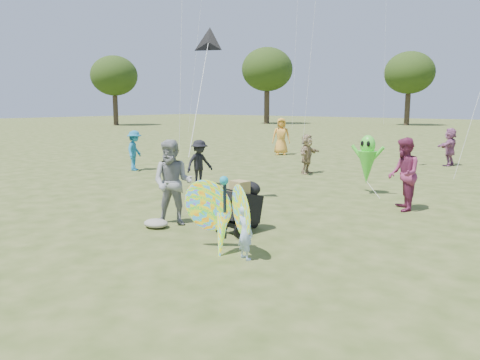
% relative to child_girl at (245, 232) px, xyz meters
% --- Properties ---
extents(ground, '(160.00, 160.00, 0.00)m').
position_rel_child_girl_xyz_m(ground, '(-0.91, -0.23, -0.47)').
color(ground, '#51592B').
rests_on(ground, ground).
extents(child_girl, '(0.39, 0.31, 0.94)m').
position_rel_child_girl_xyz_m(child_girl, '(0.00, 0.00, 0.00)').
color(child_girl, '#ACCAF4').
rests_on(child_girl, ground).
extents(adult_man, '(1.14, 1.06, 1.87)m').
position_rel_child_girl_xyz_m(adult_man, '(-2.64, 0.85, 0.47)').
color(adult_man, gray).
rests_on(adult_man, ground).
extents(grey_bag, '(0.57, 0.47, 0.18)m').
position_rel_child_girl_xyz_m(grey_bag, '(-2.77, 0.45, -0.38)').
color(grey_bag, gray).
rests_on(grey_bag, ground).
extents(crowd_b, '(0.73, 1.05, 1.49)m').
position_rel_child_girl_xyz_m(crowd_b, '(-5.57, 4.81, 0.27)').
color(crowd_b, black).
rests_on(crowd_b, ground).
extents(crowd_d, '(0.56, 1.43, 1.50)m').
position_rel_child_girl_xyz_m(crowd_d, '(-4.21, 9.30, 0.28)').
color(crowd_d, tan).
rests_on(crowd_d, ground).
extents(crowd_e, '(1.03, 1.11, 1.82)m').
position_rel_child_girl_xyz_m(crowd_e, '(0.81, 5.37, 0.44)').
color(crowd_e, '#7F2A50').
rests_on(crowd_e, ground).
extents(crowd_g, '(1.11, 1.03, 1.91)m').
position_rel_child_girl_xyz_m(crowd_g, '(-8.63, 14.26, 0.48)').
color(crowd_g, gold).
rests_on(crowd_g, ground).
extents(crowd_i, '(1.03, 1.18, 1.59)m').
position_rel_child_girl_xyz_m(crowd_i, '(-10.02, 5.82, 0.32)').
color(crowd_i, teal).
rests_on(crowd_i, ground).
extents(crowd_j, '(0.67, 1.55, 1.62)m').
position_rel_child_girl_xyz_m(crowd_j, '(-0.57, 15.02, 0.34)').
color(crowd_j, '#9F5A89').
rests_on(crowd_j, ground).
extents(jogging_stroller, '(0.59, 1.09, 1.09)m').
position_rel_child_girl_xyz_m(jogging_stroller, '(-1.08, 1.32, 0.14)').
color(jogging_stroller, black).
rests_on(jogging_stroller, ground).
extents(butterfly_kite, '(1.74, 0.75, 1.59)m').
position_rel_child_girl_xyz_m(butterfly_kite, '(-0.50, 0.02, 0.20)').
color(butterfly_kite, '#FF3828').
rests_on(butterfly_kite, ground).
extents(delta_kite_rig, '(1.67, 2.34, 3.06)m').
position_rel_child_girl_xyz_m(delta_kite_rig, '(-3.45, 2.95, 3.66)').
color(delta_kite_rig, black).
rests_on(delta_kite_rig, ground).
extents(alien_kite, '(1.12, 0.69, 1.74)m').
position_rel_child_girl_xyz_m(alien_kite, '(-0.76, 6.81, 0.50)').
color(alien_kite, '#49DD34').
rests_on(alien_kite, ground).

